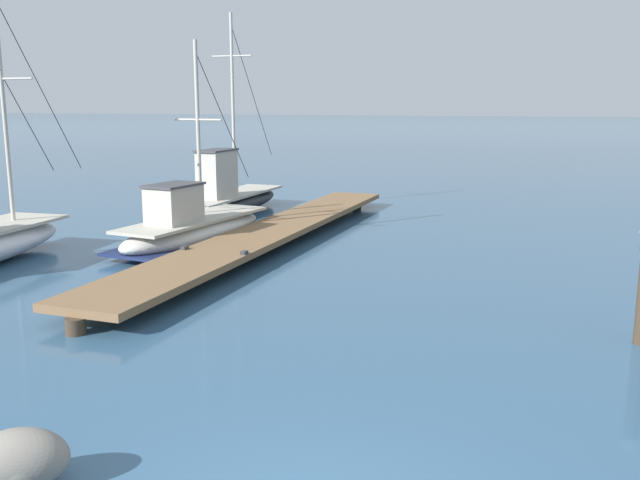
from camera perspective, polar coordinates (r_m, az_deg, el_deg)
The scene contains 4 objects.
floating_dock at distance 19.57m, azimuth -4.08°, elevation 0.71°, with size 1.82×16.87×0.53m.
fishing_boat_0 at distance 19.56m, azimuth -10.45°, elevation 1.05°, with size 2.34×6.05×5.60m.
fishing_boat_1 at distance 24.96m, azimuth -7.54°, elevation 3.57°, with size 1.73×6.96×7.00m.
shore_rock_mid_cluster at distance 8.14m, azimuth -23.05°, elevation -16.28°, with size 1.15×1.01×0.64m.
Camera 1 is at (2.04, -5.17, 3.94)m, focal length 38.87 mm.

